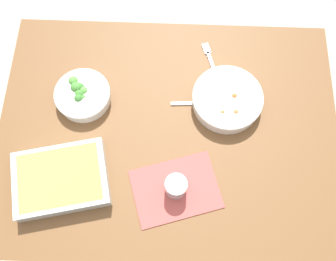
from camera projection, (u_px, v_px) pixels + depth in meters
ground_plane at (168, 177)px, 1.98m from camera, size 6.00×6.00×0.00m
dining_table at (168, 139)px, 1.37m from camera, size 1.20×0.90×0.74m
placemat at (176, 189)px, 1.21m from camera, size 0.33×0.27×0.00m
stew_bowl at (227, 99)px, 1.29m from camera, size 0.25×0.25×0.06m
broccoli_bowl at (83, 95)px, 1.30m from camera, size 0.20×0.20×0.07m
baking_dish at (61, 179)px, 1.19m from camera, size 0.34×0.28×0.06m
drink_cup at (176, 187)px, 1.17m from camera, size 0.07×0.07×0.08m
spoon_by_stew at (202, 103)px, 1.31m from camera, size 0.18×0.03×0.01m
fork_on_table at (210, 60)px, 1.38m from camera, size 0.07×0.17×0.01m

